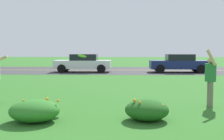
% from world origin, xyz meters
% --- Properties ---
extents(ground_plane, '(120.00, 120.00, 0.00)m').
position_xyz_m(ground_plane, '(0.00, 11.29, 0.00)').
color(ground_plane, '#2D6B23').
extents(highway_strip, '(120.00, 9.56, 0.01)m').
position_xyz_m(highway_strip, '(0.00, 22.58, 0.00)').
color(highway_strip, '#38383A').
rests_on(highway_strip, ground).
extents(highway_center_stripe, '(120.00, 0.16, 0.00)m').
position_xyz_m(highway_center_stripe, '(0.00, 22.58, 0.01)').
color(highway_center_stripe, yellow).
rests_on(highway_center_stripe, ground).
extents(daylily_clump_mid_left, '(1.11, 1.06, 0.56)m').
position_xyz_m(daylily_clump_mid_left, '(1.97, 5.07, 0.26)').
color(daylily_clump_mid_left, '#1E5619').
rests_on(daylily_clump_mid_left, ground).
extents(daylily_clump_front_right, '(1.25, 1.14, 0.56)m').
position_xyz_m(daylily_clump_front_right, '(-0.82, 4.82, 0.27)').
color(daylily_clump_front_right, '#2D7526').
rests_on(daylily_clump_front_right, ground).
extents(person_catcher_green_shirt, '(0.39, 0.49, 1.81)m').
position_xyz_m(person_catcher_green_shirt, '(4.10, 6.86, 0.94)').
color(person_catcher_green_shirt, '#287038').
rests_on(person_catcher_green_shirt, ground).
extents(frisbee_lime, '(0.27, 0.25, 0.13)m').
position_xyz_m(frisbee_lime, '(0.09, 6.73, 1.59)').
color(frisbee_lime, '#8CD133').
extents(car_navy_center_left, '(4.50, 2.00, 1.45)m').
position_xyz_m(car_navy_center_left, '(5.87, 20.43, 0.74)').
color(car_navy_center_left, navy).
rests_on(car_navy_center_left, ground).
extents(car_white_center_right, '(4.50, 2.00, 1.45)m').
position_xyz_m(car_white_center_right, '(-1.81, 20.43, 0.74)').
color(car_white_center_right, silver).
rests_on(car_white_center_right, ground).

